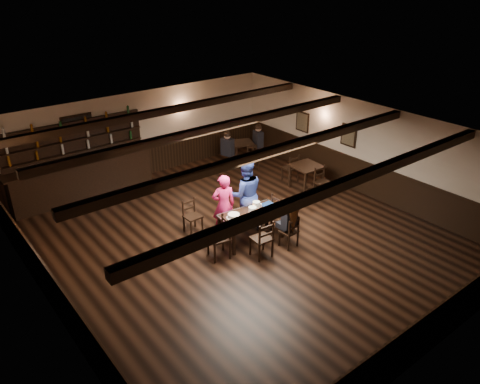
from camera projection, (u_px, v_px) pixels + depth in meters
ground at (240, 239)px, 11.55m from camera, size 10.00×10.00×0.00m
room_shell at (239, 174)px, 10.82m from camera, size 9.02×10.02×2.71m
dining_table at (251, 216)px, 11.23m from camera, size 1.61×0.90×0.75m
chair_near_left at (264, 237)px, 10.59m from camera, size 0.47×0.45×0.94m
chair_near_right at (291, 230)px, 11.02m from camera, size 0.40×0.38×0.81m
chair_end_left at (222, 234)px, 10.64m from camera, size 0.53×0.55×1.00m
chair_end_right at (280, 210)px, 11.73m from camera, size 0.44×0.46×0.97m
chair_far_pushed at (191, 213)px, 11.72m from camera, size 0.41×0.39×0.86m
woman_pink at (224, 205)px, 11.44m from camera, size 0.68×0.56×1.60m
man_blue at (245, 194)px, 11.67m from camera, size 1.13×1.03×1.89m
seated_person at (290, 215)px, 10.89m from camera, size 0.36×0.53×0.87m
cake at (234, 216)px, 10.95m from camera, size 0.34×0.34×0.11m
plate_stack_a at (252, 210)px, 11.11m from camera, size 0.19×0.19×0.18m
plate_stack_b at (256, 206)px, 11.31m from camera, size 0.18×0.18×0.21m
tea_light at (252, 209)px, 11.31m from camera, size 0.05×0.05×0.06m
salt_shaker at (267, 209)px, 11.29m from camera, size 0.03×0.03×0.09m
pepper_shaker at (270, 208)px, 11.31m from camera, size 0.04×0.04×0.10m
drink_glass at (260, 206)px, 11.42m from camera, size 0.07×0.07×0.10m
menu_red at (271, 209)px, 11.38m from camera, size 0.38×0.30×0.00m
menu_blue at (267, 204)px, 11.60m from camera, size 0.35×0.26×0.00m
bar_counter at (81, 173)px, 13.41m from camera, size 4.23×0.70×2.20m
back_table_a at (306, 169)px, 13.88m from camera, size 0.89×0.89×0.75m
back_table_b at (242, 145)px, 15.71m from camera, size 0.93×0.93×0.75m
bg_patron_left at (227, 144)px, 15.18m from camera, size 0.36×0.45×0.81m
bg_patron_right at (258, 136)px, 15.90m from camera, size 0.32×0.43×0.80m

